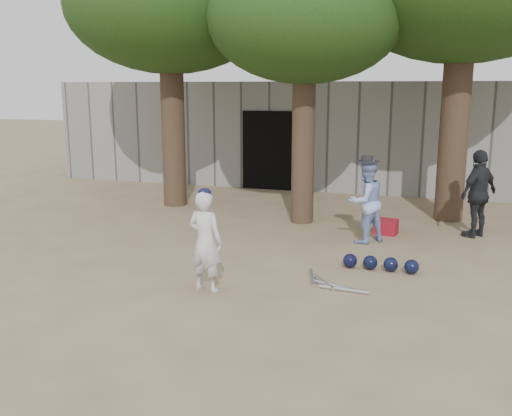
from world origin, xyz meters
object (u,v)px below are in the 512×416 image
(boy_player, at_px, (205,241))
(spectator_blue, at_px, (365,201))
(spectator_dark, at_px, (478,194))
(red_bag, at_px, (386,227))

(boy_player, height_order, spectator_blue, spectator_blue)
(spectator_blue, bearing_deg, boy_player, 14.76)
(spectator_dark, bearing_deg, boy_player, -3.52)
(boy_player, distance_m, spectator_blue, 3.78)
(boy_player, xyz_separation_m, spectator_blue, (1.80, 3.33, 0.05))
(red_bag, bearing_deg, boy_player, -117.81)
(boy_player, bearing_deg, spectator_blue, -108.40)
(spectator_blue, xyz_separation_m, spectator_dark, (2.01, 1.07, 0.07))
(spectator_blue, height_order, spectator_dark, spectator_dark)
(spectator_blue, distance_m, spectator_dark, 2.28)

